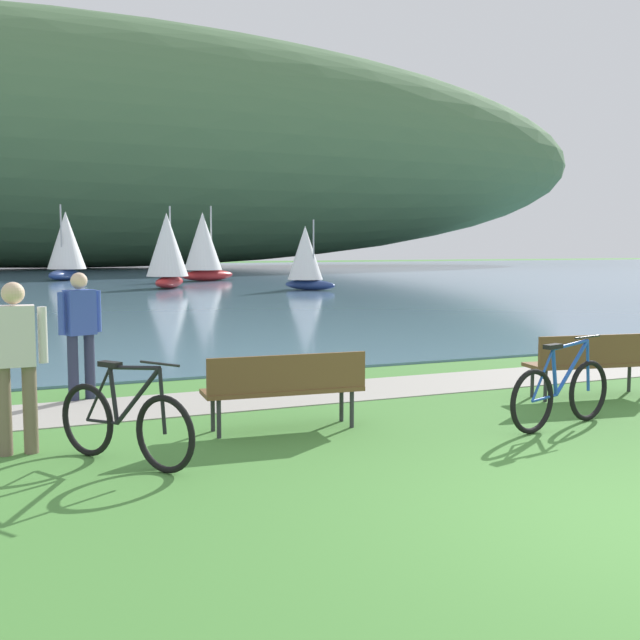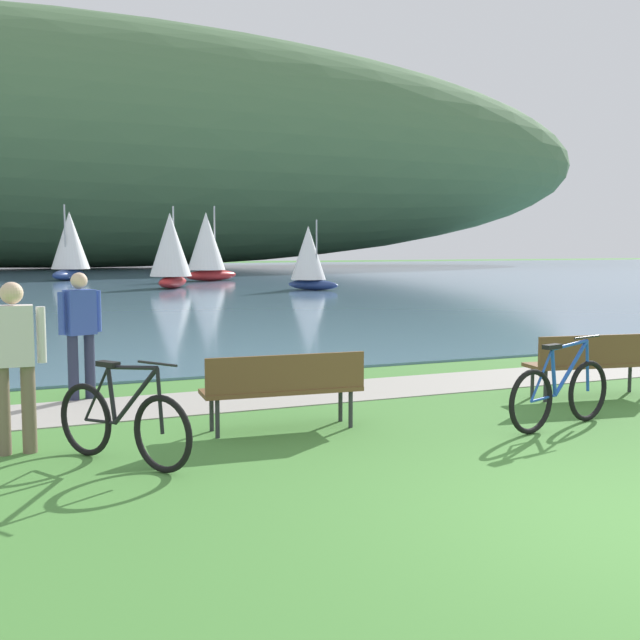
{
  "view_description": "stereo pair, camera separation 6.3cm",
  "coord_description": "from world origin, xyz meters",
  "views": [
    {
      "loc": [
        -4.46,
        -3.97,
        2.05
      ],
      "look_at": [
        -0.14,
        6.19,
        1.0
      ],
      "focal_mm": 43.39,
      "sensor_mm": 36.0,
      "label": 1
    },
    {
      "loc": [
        -4.4,
        -3.99,
        2.05
      ],
      "look_at": [
        -0.14,
        6.19,
        1.0
      ],
      "focal_mm": 43.39,
      "sensor_mm": 36.0,
      "label": 2
    }
  ],
  "objects": [
    {
      "name": "distant_hillside",
      "position": [
        2.5,
        72.04,
        11.58
      ],
      "size": [
        113.34,
        28.0,
        23.09
      ],
      "primitive_type": "ellipsoid",
      "color": "#4C7047",
      "rests_on": "bay_water"
    },
    {
      "name": "park_bench_further_along",
      "position": [
        3.02,
        4.14,
        0.52
      ],
      "size": [
        1.85,
        0.74,
        0.88
      ],
      "color": "brown",
      "rests_on": "ground"
    },
    {
      "name": "sailboat_toward_hillside",
      "position": [
        3.33,
        33.08,
        1.9
      ],
      "size": [
        2.73,
        3.41,
        3.96
      ],
      "color": "#B22323",
      "rests_on": "bay_water"
    },
    {
      "name": "sailboat_far_off",
      "position": [
        6.94,
        40.2,
        2.1
      ],
      "size": [
        3.81,
        2.93,
        4.37
      ],
      "color": "#B22323",
      "rests_on": "bay_water"
    },
    {
      "name": "sailboat_nearest_to_shore",
      "position": [
        8.96,
        29.28,
        1.56
      ],
      "size": [
        2.33,
        2.74,
        3.24
      ],
      "color": "navy",
      "rests_on": "bay_water"
    },
    {
      "name": "person_on_the_grass",
      "position": [
        -4.28,
        4.11,
        0.98
      ],
      "size": [
        0.61,
        0.23,
        1.71
      ],
      "color": "#72604C",
      "rests_on": "ground"
    },
    {
      "name": "bicycle_leaning_near_bench",
      "position": [
        -3.36,
        3.33,
        0.4
      ],
      "size": [
        1.03,
        1.51,
        1.01
      ],
      "color": "black",
      "rests_on": "ground"
    },
    {
      "name": "bay_water",
      "position": [
        0.0,
        47.69,
        0.02
      ],
      "size": [
        180.0,
        80.0,
        0.04
      ],
      "primitive_type": "cube",
      "color": "#5B7F9E",
      "rests_on": "ground"
    },
    {
      "name": "park_bench_near_camera",
      "position": [
        -1.5,
        3.98,
        0.52
      ],
      "size": [
        1.83,
        0.61,
        0.88
      ],
      "color": "brown",
      "rests_on": "ground"
    },
    {
      "name": "shoreline_path",
      "position": [
        0.0,
        5.87,
        0.01
      ],
      "size": [
        60.0,
        1.5,
        0.01
      ],
      "primitive_type": "cube",
      "color": "#A39E93",
      "rests_on": "ground"
    },
    {
      "name": "bicycle_beside_path",
      "position": [
        1.46,
        2.93,
        0.4
      ],
      "size": [
        1.73,
        0.49,
        1.01
      ],
      "color": "black",
      "rests_on": "ground"
    },
    {
      "name": "person_at_shoreline",
      "position": [
        -3.4,
        6.7,
        0.98
      ],
      "size": [
        0.57,
        0.34,
        1.71
      ],
      "color": "#282D47",
      "rests_on": "ground"
    },
    {
      "name": "sailboat_mid_bay",
      "position": [
        -0.31,
        44.64,
        2.15
      ],
      "size": [
        3.08,
        3.86,
        4.47
      ],
      "color": "navy",
      "rests_on": "bay_water"
    }
  ]
}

